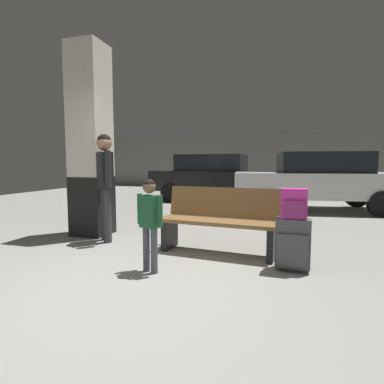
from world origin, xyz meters
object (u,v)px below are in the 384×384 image
at_px(structural_pillar, 91,142).
at_px(child, 150,215).
at_px(bench, 219,221).
at_px(parked_car_near, 316,180).
at_px(backpack_bright, 294,204).
at_px(parked_car_far, 215,176).
at_px(suitcase, 293,243).
at_px(adult, 105,176).

distance_m(structural_pillar, child, 2.42).
bearing_deg(bench, child, -121.13).
bearing_deg(parked_car_near, child, -113.04).
height_order(structural_pillar, backpack_bright, structural_pillar).
bearing_deg(parked_car_far, suitcase, -70.53).
relative_size(bench, suitcase, 2.72).
height_order(adult, parked_car_near, adult).
bearing_deg(structural_pillar, parked_car_far, 78.36).
bearing_deg(parked_car_near, bench, -111.09).
height_order(backpack_bright, child, child).
bearing_deg(adult, parked_car_far, 83.89).
height_order(bench, parked_car_near, parked_car_near).
relative_size(adult, parked_car_far, 0.40).
distance_m(backpack_bright, parked_car_far, 6.53).
xyz_separation_m(structural_pillar, child, (1.71, -1.43, -0.93)).
bearing_deg(structural_pillar, bench, -10.94).
xyz_separation_m(structural_pillar, adult, (0.48, -0.35, -0.55)).
bearing_deg(backpack_bright, bench, 152.35).
height_order(child, parked_car_near, parked_car_near).
distance_m(structural_pillar, parked_car_near, 5.71).
bearing_deg(parked_car_near, backpack_bright, -98.82).
bearing_deg(parked_car_near, suitcase, -98.83).
height_order(backpack_bright, adult, adult).
xyz_separation_m(structural_pillar, backpack_bright, (3.25, -0.94, -0.81)).
relative_size(bench, parked_car_near, 0.39).
relative_size(bench, backpack_bright, 4.84).
bearing_deg(structural_pillar, child, -39.89).
relative_size(structural_pillar, bench, 1.94).
relative_size(suitcase, parked_car_far, 0.14).
xyz_separation_m(child, parked_car_near, (2.31, 5.42, 0.16)).
bearing_deg(structural_pillar, parked_car_near, 44.83).
distance_m(bench, parked_car_far, 5.80).
distance_m(structural_pillar, adult, 0.81).
bearing_deg(bench, parked_car_near, 68.91).
relative_size(structural_pillar, parked_car_far, 0.76).
distance_m(bench, child, 1.17).
distance_m(backpack_bright, parked_car_near, 4.99).
height_order(backpack_bright, parked_car_near, parked_car_near).
height_order(suitcase, parked_car_near, parked_car_near).
bearing_deg(backpack_bright, suitcase, 105.28).
bearing_deg(adult, parked_car_near, 50.82).
bearing_deg(child, structural_pillar, 140.11).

